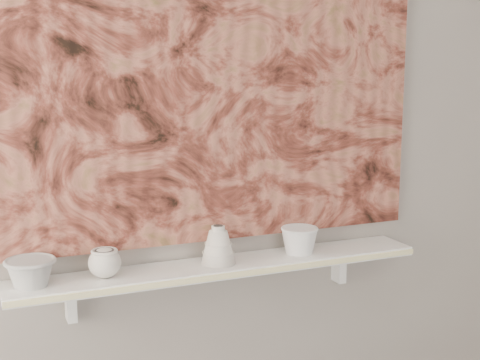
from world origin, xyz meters
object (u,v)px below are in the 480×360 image
bowl_grey (30,272)px  bowl_white (299,240)px  cup_cream (105,263)px  shelf (222,267)px  painting (213,77)px  bell_vessel (218,245)px

bowl_grey → bowl_white: bowl_white is taller
bowl_grey → cup_cream: size_ratio=1.50×
shelf → bowl_grey: (-0.61, 0.00, 0.06)m
shelf → bowl_grey: bearing=180.0°
painting → bell_vessel: bearing=-100.1°
painting → bowl_white: (0.29, -0.08, -0.56)m
painting → bowl_white: painting is taller
bell_vessel → bowl_white: bell_vessel is taller
cup_cream → bowl_white: (0.68, 0.00, 0.00)m
shelf → bell_vessel: size_ratio=10.91×
cup_cream → painting: bearing=11.6°
shelf → bell_vessel: 0.08m
bell_vessel → shelf: bearing=0.0°
shelf → bowl_white: size_ratio=10.74×
cup_cream → bowl_white: size_ratio=0.78×
bell_vessel → cup_cream: bearing=180.0°
painting → bell_vessel: size_ratio=11.69×
bowl_grey → bell_vessel: size_ratio=1.19×
shelf → bowl_white: bowl_white is taller
painting → shelf: bearing=-90.0°
painting → cup_cream: painting is taller
shelf → cup_cream: (-0.39, 0.00, 0.06)m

